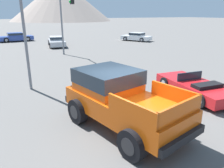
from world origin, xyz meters
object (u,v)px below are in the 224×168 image
parked_car_silver (57,41)px  red_convertible_car (195,87)px  orange_pickup_truck (118,96)px  traffic_light_main (65,11)px  parked_car_white (136,37)px  parked_car_blue (16,37)px

parked_car_silver → red_convertible_car: bearing=104.8°
orange_pickup_truck → traffic_light_main: size_ratio=0.89×
orange_pickup_truck → traffic_light_main: (1.70, 13.24, 2.92)m
parked_car_silver → parked_car_white: bearing=-170.8°
parked_car_white → orange_pickup_truck: bearing=-154.4°
parked_car_white → traffic_light_main: traffic_light_main is taller
parked_car_silver → parked_car_blue: 8.45m
red_convertible_car → traffic_light_main: bearing=108.7°
parked_car_blue → parked_car_white: parked_car_blue is taller
parked_car_silver → parked_car_white: size_ratio=1.04×
parked_car_silver → traffic_light_main: size_ratio=0.84×
orange_pickup_truck → red_convertible_car: size_ratio=1.17×
parked_car_silver → parked_car_white: (11.63, 0.31, -0.00)m
parked_car_silver → traffic_light_main: traffic_light_main is taller
orange_pickup_truck → traffic_light_main: traffic_light_main is taller
orange_pickup_truck → red_convertible_car: 4.96m
orange_pickup_truck → parked_car_white: bearing=42.4°
orange_pickup_truck → parked_car_white: (13.95, 21.18, -0.52)m
orange_pickup_truck → parked_car_white: 25.37m
red_convertible_car → traffic_light_main: 13.12m
orange_pickup_truck → red_convertible_car: (4.80, 1.02, -0.70)m
parked_car_blue → traffic_light_main: bearing=7.5°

